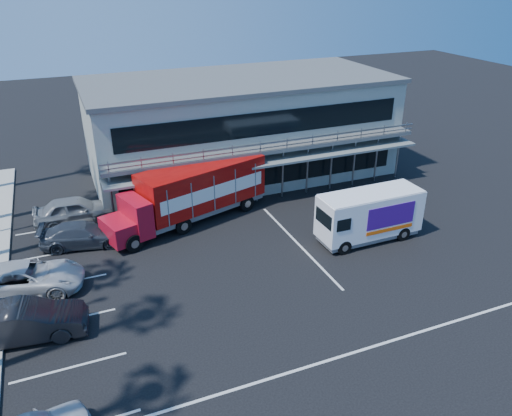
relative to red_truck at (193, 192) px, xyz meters
name	(u,v)px	position (x,y,z in m)	size (l,w,h in m)	color
ground	(290,278)	(2.73, -8.28, -1.96)	(120.00, 120.00, 0.00)	black
building	(241,126)	(5.73, 6.66, 1.69)	(22.40, 12.00, 7.30)	#999C8F
red_truck	(193,192)	(0.00, 0.00, 0.00)	(10.83, 5.54, 3.57)	#B00E22
white_van	(369,215)	(8.76, -6.28, -0.38)	(6.15, 2.19, 2.99)	white
parked_car_b	(25,322)	(-9.77, -8.07, -1.13)	(1.76, 5.06, 1.67)	black
parked_car_c	(26,278)	(-9.77, -4.37, -1.20)	(2.54, 5.51, 1.53)	silver
parked_car_d	(83,235)	(-6.77, -0.68, -1.27)	(1.94, 4.78, 1.39)	#303640
parked_car_e	(75,210)	(-6.93, 2.52, -1.11)	(2.00, 4.97, 1.69)	gray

